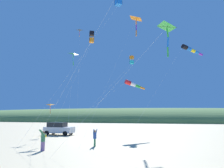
{
  "coord_description": "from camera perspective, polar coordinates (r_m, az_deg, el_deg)",
  "views": [
    {
      "loc": [
        23.36,
        6.7,
        3.19
      ],
      "look_at": [
        -2.15,
        1.66,
        7.0
      ],
      "focal_mm": 31.95,
      "sensor_mm": 36.0,
      "label": 1
    }
  ],
  "objects": [
    {
      "name": "ground_plane",
      "position": [
        24.51,
        -4.97,
        -15.79
      ],
      "size": [
        600.0,
        600.0,
        0.0
      ],
      "primitive_type": "plane",
      "color": "#C6B58C"
    },
    {
      "name": "dune_ridge_grassy",
      "position": [
        78.71,
        6.4,
        -10.62
      ],
      "size": [
        28.0,
        240.0,
        10.34
      ],
      "primitive_type": "ellipsoid",
      "color": "#567A42",
      "rests_on": "ground_plane"
    },
    {
      "name": "parked_car",
      "position": [
        31.32,
        -15.04,
        -12.16
      ],
      "size": [
        2.27,
        4.4,
        1.85
      ],
      "color": "silver",
      "rests_on": "ground_plane"
    },
    {
      "name": "cooler_box",
      "position": [
        29.0,
        -18.86,
        -13.8
      ],
      "size": [
        0.62,
        0.42,
        0.42
      ],
      "color": "yellow",
      "rests_on": "ground_plane"
    },
    {
      "name": "person_adult_flyer",
      "position": [
        20.19,
        -4.95,
        -14.76
      ],
      "size": [
        0.6,
        0.55,
        1.69
      ],
      "color": "#3D7F51",
      "rests_on": "ground_plane"
    },
    {
      "name": "person_child_green_jacket",
      "position": [
        18.71,
        -19.16,
        -14.65
      ],
      "size": [
        0.65,
        0.64,
        1.82
      ],
      "color": "#8E6B9E",
      "rests_on": "ground_plane"
    },
    {
      "name": "kite_delta_teal_far_right",
      "position": [
        30.42,
        -17.25,
        -5.69
      ],
      "size": [
        4.71,
        1.1,
        4.62
      ],
      "color": "orange",
      "rests_on": "ground_plane"
    },
    {
      "name": "kite_delta_blue_topmost",
      "position": [
        30.98,
        -10.96,
        8.4
      ],
      "size": [
        9.77,
        4.05,
        12.42
      ],
      "color": "green",
      "rests_on": "ground_plane"
    },
    {
      "name": "kite_windsock_black_fish_shape",
      "position": [
        29.07,
        21.36,
        9.22
      ],
      "size": [
        9.95,
        9.97,
        12.26
      ],
      "color": "black",
      "rests_on": "ground_plane"
    },
    {
      "name": "kite_box_orange_high_right",
      "position": [
        33.26,
        5.62,
        6.87
      ],
      "size": [
        1.92,
        10.96,
        12.59
      ],
      "color": "orange",
      "rests_on": "ground_plane"
    },
    {
      "name": "kite_delta_striped_overhead",
      "position": [
        43.82,
        -9.24,
        14.86
      ],
      "size": [
        9.38,
        3.99,
        20.84
      ],
      "color": "orange",
      "rests_on": "ground_plane"
    },
    {
      "name": "kite_delta_yellow_midlevel",
      "position": [
        32.87,
        6.93,
        18.09
      ],
      "size": [
        12.8,
        5.84,
        18.2
      ],
      "color": "orange",
      "rests_on": "ground_plane"
    },
    {
      "name": "kite_delta_long_streamer_left",
      "position": [
        13.69,
        15.45,
        15.43
      ],
      "size": [
        2.08,
        9.02,
        8.93
      ],
      "color": "green",
      "rests_on": "ground_plane"
    },
    {
      "name": "kite_box_small_distant",
      "position": [
        25.74,
        -5.86,
        13.22
      ],
      "size": [
        6.89,
        2.63,
        13.36
      ],
      "color": "black",
      "rests_on": "ground_plane"
    },
    {
      "name": "kite_windsock_white_trailing",
      "position": [
        28.85,
        5.81,
        -0.05
      ],
      "size": [
        2.09,
        13.32,
        7.96
      ],
      "color": "red",
      "rests_on": "ground_plane"
    }
  ]
}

